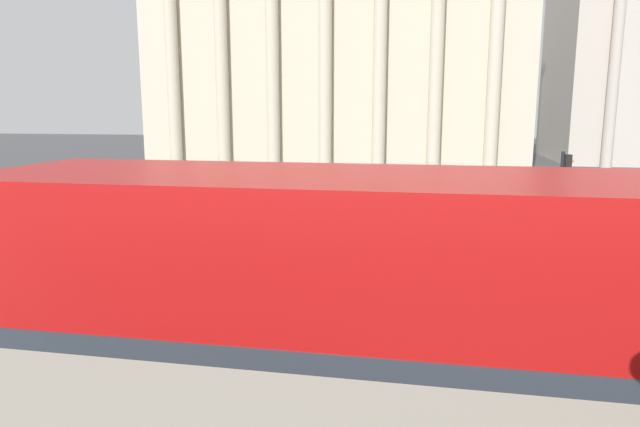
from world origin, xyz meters
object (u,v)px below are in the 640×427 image
double_decker_bus (448,348)px  traffic_light_mid (563,185)px  plaza_building_left (339,10)px  pedestrian_blue (567,181)px

double_decker_bus → traffic_light_mid: 15.33m
plaza_building_left → traffic_light_mid: 28.61m
double_decker_bus → traffic_light_mid: bearing=66.6°
traffic_light_mid → pedestrian_blue: 12.08m
traffic_light_mid → plaza_building_left: bearing=115.8°
double_decker_bus → pedestrian_blue: (7.00, 26.43, -1.30)m
traffic_light_mid → pedestrian_blue: traffic_light_mid is taller
traffic_light_mid → pedestrian_blue: (2.74, 11.70, -1.23)m
traffic_light_mid → pedestrian_blue: size_ratio=1.95×
double_decker_bus → traffic_light_mid: (4.26, 14.73, -0.07)m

